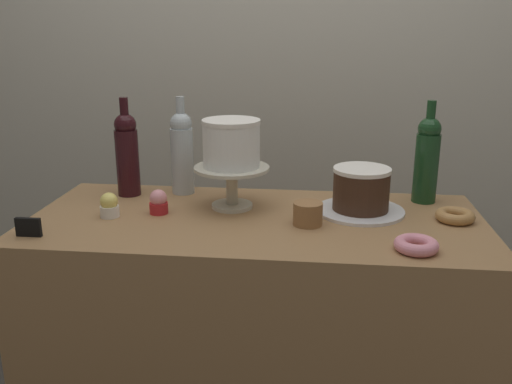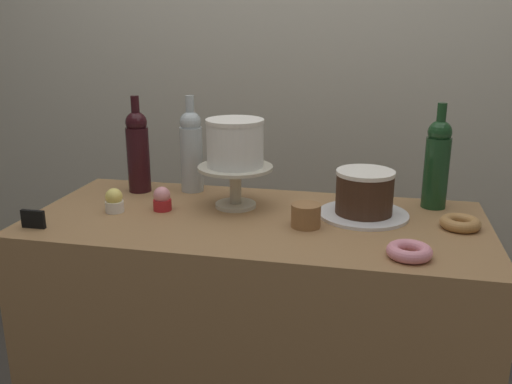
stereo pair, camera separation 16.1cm
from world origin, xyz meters
name	(u,v)px [view 2 (the right image)]	position (x,y,z in m)	size (l,w,h in m)	color
back_wall	(301,63)	(0.00, 0.88, 1.30)	(6.00, 0.05, 2.60)	#BCB7A8
display_counter	(256,352)	(0.00, 0.00, 0.45)	(1.34, 0.61, 0.91)	#997047
cake_stand_pedestal	(235,179)	(-0.09, 0.09, 1.00)	(0.23, 0.23, 0.13)	beige
white_layer_cake	(235,143)	(-0.09, 0.09, 1.11)	(0.18, 0.18, 0.14)	white
silver_serving_platter	(363,214)	(0.31, 0.09, 0.91)	(0.27, 0.27, 0.01)	white
chocolate_round_cake	(365,192)	(0.31, 0.09, 0.98)	(0.17, 0.17, 0.13)	#3D2619
wine_bottle_green	(437,162)	(0.52, 0.22, 1.05)	(0.08, 0.08, 0.33)	#193D1E
wine_bottle_clear	(191,150)	(-0.27, 0.23, 1.05)	(0.08, 0.08, 0.33)	#B2BCC1
wine_bottle_dark_red	(138,150)	(-0.45, 0.19, 1.05)	(0.08, 0.08, 0.33)	black
cupcake_strawberry	(162,199)	(-0.30, 0.01, 0.94)	(0.06, 0.06, 0.07)	red
cupcake_lemon	(114,201)	(-0.43, -0.04, 0.94)	(0.06, 0.06, 0.07)	white
donut_pink	(409,251)	(0.43, -0.20, 0.92)	(0.11, 0.11, 0.03)	pink
donut_maple	(460,223)	(0.58, 0.04, 0.92)	(0.11, 0.11, 0.03)	#B27F47
cookie_stack	(306,215)	(0.15, -0.04, 0.94)	(0.08, 0.08, 0.07)	olive
price_sign_chalkboard	(33,219)	(-0.59, -0.22, 0.93)	(0.07, 0.01, 0.05)	black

